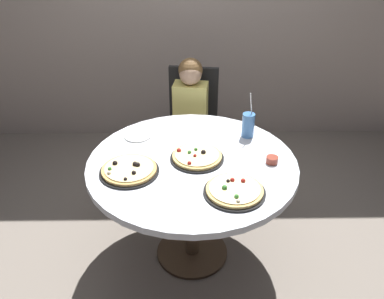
# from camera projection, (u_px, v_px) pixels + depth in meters

# --- Properties ---
(ground_plane) EXTENTS (8.00, 8.00, 0.00)m
(ground_plane) POSITION_uv_depth(u_px,v_px,m) (192.00, 252.00, 2.77)
(ground_plane) COLOR slate
(dining_table) EXTENTS (1.24, 1.24, 0.75)m
(dining_table) POSITION_uv_depth(u_px,v_px,m) (192.00, 174.00, 2.43)
(dining_table) COLOR silver
(dining_table) RESTS_ON ground_plane
(chair_wooden) EXTENTS (0.46, 0.46, 0.95)m
(chair_wooden) POSITION_uv_depth(u_px,v_px,m) (192.00, 120.00, 3.32)
(chair_wooden) COLOR black
(chair_wooden) RESTS_ON ground_plane
(diner_child) EXTENTS (0.30, 0.43, 1.08)m
(diner_child) POSITION_uv_depth(u_px,v_px,m) (189.00, 135.00, 3.19)
(diner_child) COLOR #3F4766
(diner_child) RESTS_ON ground_plane
(pizza_veggie) EXTENTS (0.32, 0.32, 0.05)m
(pizza_veggie) POSITION_uv_depth(u_px,v_px,m) (197.00, 157.00, 2.39)
(pizza_veggie) COLOR black
(pizza_veggie) RESTS_ON dining_table
(pizza_cheese) EXTENTS (0.33, 0.33, 0.05)m
(pizza_cheese) POSITION_uv_depth(u_px,v_px,m) (235.00, 191.00, 2.11)
(pizza_cheese) COLOR black
(pizza_cheese) RESTS_ON dining_table
(pizza_pepperoni) EXTENTS (0.34, 0.34, 0.05)m
(pizza_pepperoni) POSITION_uv_depth(u_px,v_px,m) (129.00, 170.00, 2.27)
(pizza_pepperoni) COLOR black
(pizza_pepperoni) RESTS_ON dining_table
(soda_cup) EXTENTS (0.08, 0.08, 0.31)m
(soda_cup) POSITION_uv_depth(u_px,v_px,m) (248.00, 125.00, 2.60)
(soda_cup) COLOR #3F72B2
(soda_cup) RESTS_ON dining_table
(sauce_bowl) EXTENTS (0.07, 0.07, 0.04)m
(sauce_bowl) POSITION_uv_depth(u_px,v_px,m) (272.00, 160.00, 2.36)
(sauce_bowl) COLOR brown
(sauce_bowl) RESTS_ON dining_table
(plate_small) EXTENTS (0.18, 0.18, 0.01)m
(plate_small) POSITION_uv_depth(u_px,v_px,m) (138.00, 135.00, 2.64)
(plate_small) COLOR white
(plate_small) RESTS_ON dining_table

